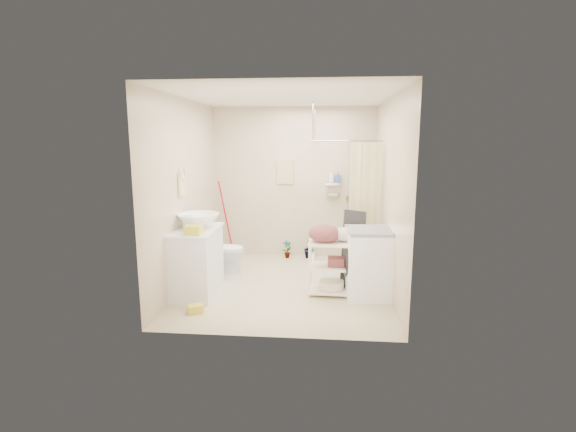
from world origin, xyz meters
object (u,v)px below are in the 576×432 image
object	(u,v)px
vanity	(197,261)
toilet	(222,250)
laundry_rack	(332,263)
washing_machine	(370,262)

from	to	relation	value
vanity	toilet	size ratio (longest dim) A/B	1.42
vanity	toilet	bearing A→B (deg)	80.64
vanity	laundry_rack	world-z (taller)	vanity
laundry_rack	washing_machine	bearing A→B (deg)	1.74
vanity	laundry_rack	bearing A→B (deg)	1.13
vanity	laundry_rack	distance (m)	1.81
vanity	laundry_rack	size ratio (longest dim) A/B	1.15
toilet	washing_machine	size ratio (longest dim) A/B	0.78
toilet	laundry_rack	size ratio (longest dim) A/B	0.81
washing_machine	laundry_rack	xyz separation A→B (m)	(-0.49, 0.00, -0.02)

